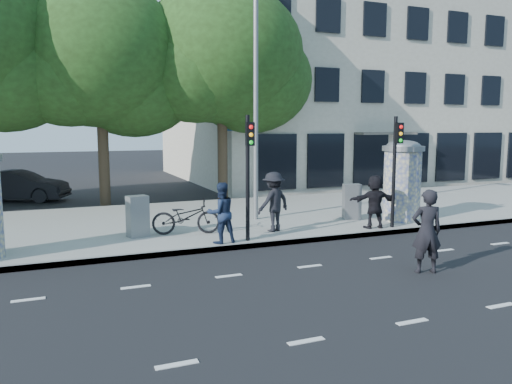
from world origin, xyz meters
name	(u,v)px	position (x,y,z in m)	size (l,w,h in m)	color
ground	(342,284)	(0.00, 0.00, 0.00)	(120.00, 120.00, 0.00)	black
sidewalk	(226,219)	(0.00, 7.50, 0.07)	(40.00, 8.00, 0.15)	gray
curb	(272,243)	(0.00, 3.55, 0.07)	(40.00, 0.10, 0.16)	slate
lane_dash_near	(412,322)	(0.00, -2.20, 0.00)	(32.00, 0.12, 0.01)	silver
lane_dash_far	(310,266)	(0.00, 1.40, 0.00)	(32.00, 0.12, 0.01)	silver
ad_column_right	(402,179)	(5.20, 4.70, 1.54)	(1.36, 1.36, 2.65)	beige
traffic_pole_near	(248,165)	(-0.60, 3.79, 2.23)	(0.22, 0.31, 3.40)	black
traffic_pole_far	(396,160)	(4.20, 3.79, 2.23)	(0.22, 0.31, 3.40)	black
street_lamp	(257,78)	(0.80, 6.63, 4.79)	(0.25, 0.93, 8.00)	slate
tree_near_left	(100,55)	(-3.50, 12.70, 6.06)	(6.80, 6.80, 8.97)	#38281C
tree_center	(222,54)	(1.50, 12.30, 6.31)	(7.00, 7.00, 9.30)	#38281C
building	(338,84)	(12.00, 19.99, 5.99)	(20.30, 15.85, 12.00)	#ACA490
ped_c	(221,213)	(-1.36, 3.85, 0.96)	(0.79, 0.62, 1.63)	#1A2742
ped_d	(274,202)	(0.56, 4.71, 1.03)	(1.14, 0.66, 1.77)	black
ped_f	(375,202)	(3.60, 3.95, 0.97)	(1.52, 0.55, 1.64)	black
man_road	(427,231)	(2.16, 0.00, 0.94)	(0.69, 0.45, 1.88)	black
bicycle	(186,217)	(-1.95, 5.28, 0.66)	(1.95, 0.68, 1.02)	black
cabinet_left	(138,216)	(-3.30, 5.47, 0.73)	(0.56, 0.41, 1.17)	slate
cabinet_right	(352,202)	(3.78, 5.48, 0.74)	(0.57, 0.41, 1.18)	slate
car_mid	(19,186)	(-6.87, 15.27, 0.67)	(4.08, 1.42, 1.34)	black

